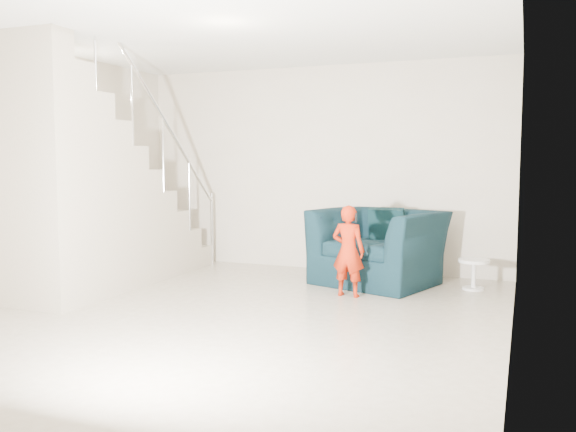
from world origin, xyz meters
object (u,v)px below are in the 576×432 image
(toddler, at_px, (348,251))
(staircase, at_px, (89,206))
(side_table, at_px, (474,269))
(armchair, at_px, (378,247))

(toddler, relative_size, staircase, 0.27)
(staircase, bearing_deg, toddler, 13.99)
(side_table, bearing_deg, toddler, -145.97)
(armchair, height_order, side_table, armchair)
(armchair, xyz_separation_m, side_table, (1.09, 0.04, -0.20))
(armchair, height_order, toddler, toddler)
(side_table, xyz_separation_m, staircase, (-4.06, -1.54, 0.71))
(armchair, xyz_separation_m, toddler, (-0.14, -0.79, 0.06))
(armchair, distance_m, side_table, 1.11)
(side_table, height_order, staircase, staircase)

